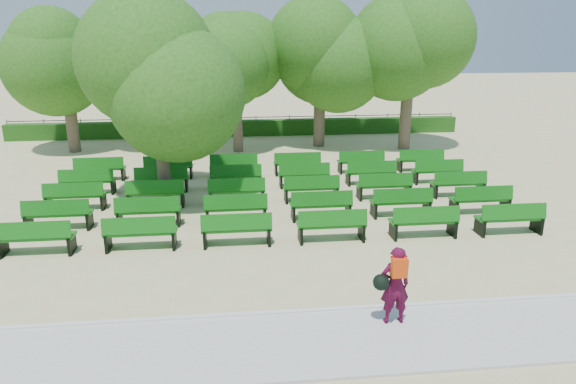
# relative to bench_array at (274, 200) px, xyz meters

# --- Properties ---
(ground) EXTENTS (120.00, 120.00, 0.00)m
(ground) POSITION_rel_bench_array_xyz_m (-0.95, -1.35, -0.10)
(ground) COLOR #C3B781
(paving) EXTENTS (30.00, 2.20, 0.06)m
(paving) POSITION_rel_bench_array_xyz_m (-0.95, -8.75, -0.07)
(paving) COLOR beige
(paving) RESTS_ON ground
(curb) EXTENTS (30.00, 0.12, 0.10)m
(curb) POSITION_rel_bench_array_xyz_m (-0.95, -7.60, -0.05)
(curb) COLOR silver
(curb) RESTS_ON ground
(hedge) EXTENTS (26.00, 0.70, 0.90)m
(hedge) POSITION_rel_bench_array_xyz_m (-0.95, 12.65, 0.35)
(hedge) COLOR #1E5014
(hedge) RESTS_ON ground
(fence) EXTENTS (26.00, 0.10, 1.02)m
(fence) POSITION_rel_bench_array_xyz_m (-0.95, 13.05, -0.10)
(fence) COLOR black
(fence) RESTS_ON ground
(tree_line) EXTENTS (21.80, 6.80, 7.04)m
(tree_line) POSITION_rel_bench_array_xyz_m (-0.95, 8.65, -0.10)
(tree_line) COLOR #2E651B
(tree_line) RESTS_ON ground
(bench_array) EXTENTS (2.01, 0.78, 1.24)m
(bench_array) POSITION_rel_bench_array_xyz_m (0.00, 0.00, 0.00)
(bench_array) COLOR #116312
(bench_array) RESTS_ON ground
(tree_among) EXTENTS (4.62, 4.62, 6.29)m
(tree_among) POSITION_rel_bench_array_xyz_m (-3.78, 0.34, 4.09)
(tree_among) COLOR brown
(tree_among) RESTS_ON ground
(person) EXTENTS (0.78, 0.47, 1.66)m
(person) POSITION_rel_bench_array_xyz_m (1.72, -8.22, 0.81)
(person) COLOR #470A25
(person) RESTS_ON ground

